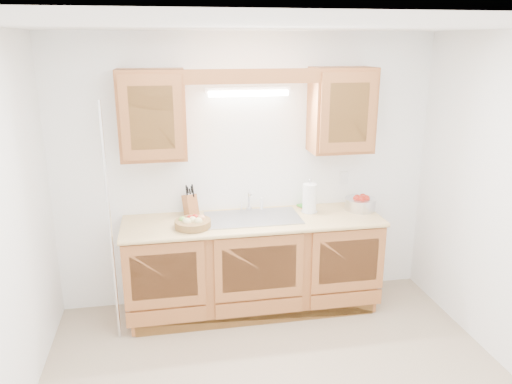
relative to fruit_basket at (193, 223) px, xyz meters
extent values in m
plane|color=white|center=(0.54, -1.08, 1.56)|extent=(3.50, 3.50, 0.00)
cube|color=white|center=(0.54, 0.42, 0.31)|extent=(3.50, 0.02, 2.50)
cube|color=white|center=(0.54, -2.58, 0.31)|extent=(3.50, 0.02, 2.50)
cube|color=#A96231|center=(0.54, 0.12, -0.50)|extent=(2.20, 0.60, 0.86)
cube|color=tan|center=(0.54, 0.11, -0.06)|extent=(2.30, 0.63, 0.04)
cube|color=#A96231|center=(-0.29, 0.26, 0.88)|extent=(0.55, 0.33, 0.75)
cube|color=#A96231|center=(1.37, 0.26, 0.88)|extent=(0.55, 0.33, 0.75)
cube|color=#A96231|center=(0.54, 0.11, 1.20)|extent=(2.20, 0.05, 0.12)
cylinder|color=white|center=(0.54, 0.32, 1.04)|extent=(0.70, 0.05, 0.05)
cube|color=white|center=(0.54, 0.35, 1.07)|extent=(0.76, 0.06, 0.05)
cube|color=#9E9EA3|center=(0.54, 0.13, -0.04)|extent=(0.84, 0.46, 0.01)
cube|color=#9E9EA3|center=(0.33, 0.13, -0.12)|extent=(0.39, 0.40, 0.16)
cube|color=#9E9EA3|center=(0.75, 0.13, -0.12)|extent=(0.39, 0.40, 0.16)
cylinder|color=silver|center=(0.54, 0.33, -0.02)|extent=(0.06, 0.06, 0.04)
cylinder|color=silver|center=(0.54, 0.33, 0.06)|extent=(0.02, 0.02, 0.16)
cylinder|color=silver|center=(0.54, 0.28, 0.15)|extent=(0.02, 0.12, 0.02)
cylinder|color=white|center=(0.66, 0.33, 0.02)|extent=(0.03, 0.03, 0.12)
cylinder|color=silver|center=(-0.66, -0.14, 0.06)|extent=(0.03, 0.03, 2.00)
cube|color=white|center=(1.49, 0.42, 0.21)|extent=(0.08, 0.01, 0.12)
cylinder|color=olive|center=(0.00, 0.00, -0.01)|extent=(0.36, 0.36, 0.06)
sphere|color=#D8C67F|center=(-0.05, -0.04, 0.02)|extent=(0.08, 0.08, 0.08)
sphere|color=#D8C67F|center=(0.04, -0.04, 0.02)|extent=(0.08, 0.08, 0.08)
sphere|color=tan|center=(0.08, 0.03, 0.02)|extent=(0.07, 0.07, 0.07)
sphere|color=#A51F12|center=(-0.02, 0.05, 0.02)|extent=(0.07, 0.07, 0.07)
sphere|color=#72A53F|center=(-0.09, 0.02, 0.02)|extent=(0.07, 0.07, 0.07)
sphere|color=#D8C67F|center=(0.00, -0.01, 0.02)|extent=(0.08, 0.08, 0.08)
sphere|color=#A51F12|center=(0.03, 0.07, 0.02)|extent=(0.06, 0.06, 0.06)
cube|color=#A96231|center=(0.00, 0.29, 0.06)|extent=(0.15, 0.19, 0.22)
cylinder|color=black|center=(-0.03, 0.28, 0.17)|extent=(0.03, 0.04, 0.08)
cylinder|color=black|center=(0.00, 0.28, 0.18)|extent=(0.03, 0.04, 0.08)
cylinder|color=black|center=(0.03, 0.28, 0.18)|extent=(0.03, 0.04, 0.08)
cylinder|color=black|center=(-0.02, 0.31, 0.19)|extent=(0.03, 0.04, 0.08)
cylinder|color=black|center=(0.02, 0.31, 0.19)|extent=(0.03, 0.04, 0.08)
cylinder|color=black|center=(-0.03, 0.34, 0.19)|extent=(0.03, 0.04, 0.08)
cylinder|color=black|center=(0.03, 0.34, 0.20)|extent=(0.03, 0.04, 0.08)
cylinder|color=#FB4E0D|center=(0.00, 0.30, 0.06)|extent=(0.08, 0.08, 0.20)
cylinder|color=white|center=(0.00, 0.30, 0.16)|extent=(0.07, 0.07, 0.01)
imported|color=#236BAF|center=(0.00, 0.36, 0.04)|extent=(0.09, 0.09, 0.17)
cube|color=#CC333F|center=(1.08, 0.36, -0.04)|extent=(0.14, 0.12, 0.01)
cube|color=green|center=(1.08, 0.36, -0.03)|extent=(0.14, 0.12, 0.02)
cylinder|color=silver|center=(1.08, 0.19, -0.04)|extent=(0.15, 0.15, 0.01)
cylinder|color=silver|center=(1.08, 0.19, 0.11)|extent=(0.02, 0.02, 0.31)
cylinder|color=white|center=(1.08, 0.19, 0.10)|extent=(0.16, 0.16, 0.26)
sphere|color=silver|center=(1.08, 0.19, 0.27)|extent=(0.02, 0.02, 0.02)
cylinder|color=silver|center=(1.57, 0.18, 0.01)|extent=(0.34, 0.34, 0.11)
sphere|color=#A51F12|center=(1.54, 0.18, 0.07)|extent=(0.08, 0.08, 0.08)
sphere|color=#A51F12|center=(1.60, 0.20, 0.07)|extent=(0.08, 0.08, 0.08)
sphere|color=#A51F12|center=(1.57, 0.15, 0.07)|extent=(0.08, 0.08, 0.08)
sphere|color=#A51F12|center=(1.61, 0.16, 0.07)|extent=(0.08, 0.08, 0.08)
camera|label=1|loc=(-0.19, -4.00, 1.47)|focal=35.00mm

